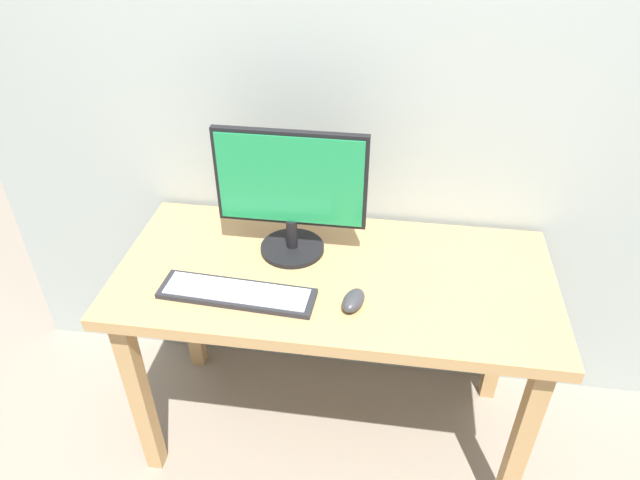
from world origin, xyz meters
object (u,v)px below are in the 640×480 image
(keyboard_primary, at_px, (237,293))
(mouse, at_px, (353,300))
(monitor, at_px, (291,190))
(desk, at_px, (334,296))

(keyboard_primary, relative_size, mouse, 4.66)
(monitor, relative_size, keyboard_primary, 1.00)
(keyboard_primary, bearing_deg, mouse, 0.69)
(monitor, bearing_deg, keyboard_primary, -115.36)
(desk, bearing_deg, keyboard_primary, -150.70)
(desk, xyz_separation_m, monitor, (-0.15, 0.10, 0.32))
(monitor, bearing_deg, desk, -34.35)
(desk, height_order, monitor, monitor)
(keyboard_primary, bearing_deg, monitor, 64.64)
(keyboard_primary, bearing_deg, desk, 29.30)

